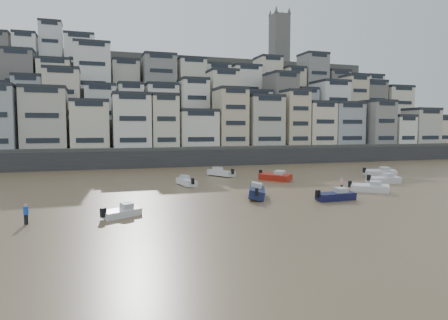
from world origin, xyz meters
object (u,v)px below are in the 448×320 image
object	(u,v)px
boat_g	(380,172)
boat_j	(122,211)
boat_e	(275,176)
boat_d	(384,178)
person_pink	(342,184)
boat_a	(336,194)
boat_c	(257,191)
boat_h	(221,172)
boat_b	(370,187)
boat_f	(186,181)
person_blue	(26,214)

from	to	relation	value
boat_g	boat_j	bearing A→B (deg)	-138.72
boat_e	boat_d	bearing A→B (deg)	26.05
boat_e	person_pink	world-z (taller)	person_pink
boat_d	boat_a	world-z (taller)	boat_d
boat_e	boat_j	size ratio (longest dim) A/B	1.42
boat_c	boat_h	distance (m)	21.35
boat_g	boat_b	bearing A→B (deg)	-115.30
boat_c	boat_a	distance (m)	8.77
boat_d	boat_j	world-z (taller)	boat_d
boat_b	boat_c	bearing A→B (deg)	-146.57
boat_j	boat_g	size ratio (longest dim) A/B	0.70
boat_a	boat_b	distance (m)	8.23
boat_f	boat_d	xyz separation A→B (m)	(27.44, -7.09, 0.07)
boat_j	boat_f	bearing A→B (deg)	30.79
boat_a	person_blue	distance (m)	30.79
boat_h	boat_f	bearing A→B (deg)	112.14
boat_a	boat_d	bearing A→B (deg)	31.28
boat_f	boat_h	bearing A→B (deg)	-49.51
boat_d	boat_j	bearing A→B (deg)	-165.83
boat_g	boat_h	bearing A→B (deg)	179.67
boat_e	boat_c	world-z (taller)	boat_c
boat_c	boat_d	bearing A→B (deg)	-54.04
boat_f	boat_j	xyz separation A→B (m)	(-9.92, -18.01, -0.15)
boat_h	person_pink	world-z (taller)	person_pink
boat_a	person_pink	distance (m)	6.94
boat_h	person_blue	xyz separation A→B (m)	(-25.52, -27.20, 0.09)
boat_e	boat_h	size ratio (longest dim) A/B	0.98
boat_c	boat_j	world-z (taller)	boat_c
boat_a	boat_g	size ratio (longest dim) A/B	0.87
boat_c	boat_a	xyz separation A→B (m)	(7.65, -4.30, -0.13)
person_blue	person_pink	xyz separation A→B (m)	(35.16, 7.05, 0.00)
boat_d	boat_b	distance (m)	9.07
boat_b	boat_h	size ratio (longest dim) A/B	0.87
boat_f	boat_a	xyz separation A→B (m)	(13.12, -16.58, -0.02)
boat_e	boat_a	bearing A→B (deg)	-36.05
boat_f	boat_j	bearing A→B (deg)	143.15
boat_e	person_blue	distance (m)	37.07
boat_e	boat_a	world-z (taller)	boat_e
boat_f	person_pink	bearing A→B (deg)	-130.64
boat_b	boat_g	distance (m)	18.52
boat_f	person_pink	world-z (taller)	person_pink
boat_f	boat_j	distance (m)	20.56
boat_a	boat_b	size ratio (longest dim) A/B	0.99
person_pink	boat_e	bearing A→B (deg)	105.90
boat_e	person_pink	bearing A→B (deg)	-17.05
boat_e	boat_a	xyz separation A→B (m)	(-0.95, -17.53, -0.09)
boat_e	person_pink	xyz separation A→B (m)	(3.47, -12.19, 0.10)
boat_c	boat_g	distance (m)	30.54
boat_e	boat_b	distance (m)	15.25
boat_j	boat_h	bearing A→B (deg)	26.15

